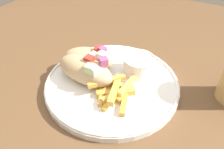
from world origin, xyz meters
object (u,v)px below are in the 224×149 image
plate (112,83)px  pita_sandwich_far (89,58)px  pita_sandwich_near (85,70)px  sauce_ramekin (138,64)px  fries_pile (113,91)px

plate → pita_sandwich_far: pita_sandwich_far is taller
plate → pita_sandwich_far: (-0.07, 0.02, 0.03)m
pita_sandwich_near → sauce_ramekin: 0.12m
sauce_ramekin → plate: bearing=-122.6°
pita_sandwich_far → sauce_ramekin: pita_sandwich_far is taller
pita_sandwich_far → fries_pile: (0.09, -0.05, -0.02)m
plate → pita_sandwich_near: pita_sandwich_near is taller
pita_sandwich_near → plate: bearing=26.9°
pita_sandwich_near → pita_sandwich_far: size_ratio=1.07×
pita_sandwich_near → pita_sandwich_far: pita_sandwich_near is taller
plate → sauce_ramekin: sauce_ramekin is taller
plate → fries_pile: size_ratio=2.80×
pita_sandwich_near → sauce_ramekin: size_ratio=1.94×
plate → fries_pile: bearing=-56.1°
pita_sandwich_far → pita_sandwich_near: bearing=-81.2°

